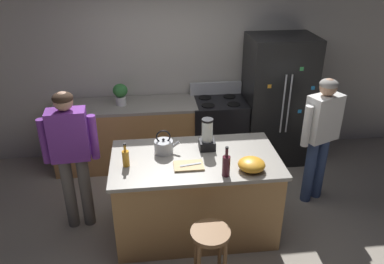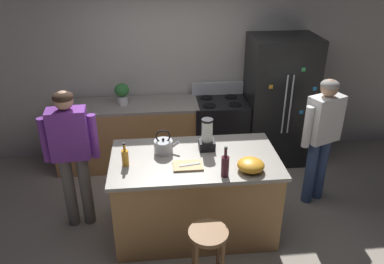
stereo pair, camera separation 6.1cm
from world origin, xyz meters
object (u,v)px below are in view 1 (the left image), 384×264
object	(u,v)px
person_by_sink_right	(321,130)
mixing_bowl	(252,165)
person_by_island_left	(71,149)
potted_plant	(120,93)
bar_stool	(210,244)
blender_appliance	(207,136)
refrigerator	(277,100)
tea_kettle	(164,146)
stove_range	(218,130)
kitchen_island	(195,194)
bottle_soda	(126,158)
chef_knife	(191,165)
bottle_wine	(226,165)
cutting_board	(189,166)

from	to	relation	value
person_by_sink_right	mixing_bowl	size ratio (longest dim) A/B	5.93
person_by_island_left	potted_plant	world-z (taller)	person_by_island_left
person_by_island_left	bar_stool	bearing A→B (deg)	-39.14
blender_appliance	bar_stool	bearing A→B (deg)	-96.67
refrigerator	tea_kettle	size ratio (longest dim) A/B	6.71
refrigerator	stove_range	bearing A→B (deg)	178.32
kitchen_island	stove_range	xyz separation A→B (m)	(0.53, 1.52, 0.01)
kitchen_island	bottle_soda	size ratio (longest dim) A/B	6.89
kitchen_island	stove_range	size ratio (longest dim) A/B	1.57
mixing_bowl	chef_knife	bearing A→B (deg)	167.38
refrigerator	tea_kettle	distance (m)	2.17
blender_appliance	bottle_soda	world-z (taller)	blender_appliance
bar_stool	stove_range	bearing A→B (deg)	78.13
mixing_bowl	person_by_sink_right	bearing A→B (deg)	34.79
bar_stool	blender_appliance	bearing A→B (deg)	83.33
stove_range	bottle_wine	size ratio (longest dim) A/B	3.56
kitchen_island	stove_range	distance (m)	1.61
mixing_bowl	cutting_board	distance (m)	0.63
stove_range	person_by_island_left	size ratio (longest dim) A/B	0.68
cutting_board	chef_knife	size ratio (longest dim) A/B	1.36
kitchen_island	blender_appliance	distance (m)	0.66
kitchen_island	person_by_sink_right	xyz separation A→B (m)	(1.56, 0.42, 0.50)
bottle_wine	person_by_sink_right	bearing A→B (deg)	31.18
person_by_island_left	cutting_board	world-z (taller)	person_by_island_left
stove_range	mixing_bowl	size ratio (longest dim) A/B	4.14
tea_kettle	chef_knife	bearing A→B (deg)	-51.53
bottle_soda	mixing_bowl	world-z (taller)	bottle_soda
bottle_wine	tea_kettle	xyz separation A→B (m)	(-0.57, 0.52, -0.04)
refrigerator	cutting_board	world-z (taller)	refrigerator
cutting_board	potted_plant	bearing A→B (deg)	113.50
bar_stool	tea_kettle	size ratio (longest dim) A/B	2.47
refrigerator	person_by_island_left	world-z (taller)	refrigerator
chef_knife	person_by_island_left	bearing A→B (deg)	151.37
potted_plant	bottle_wine	distance (m)	2.21
potted_plant	bottle_soda	world-z (taller)	potted_plant
person_by_sink_right	chef_knife	world-z (taller)	person_by_sink_right
refrigerator	bar_stool	world-z (taller)	refrigerator
bottle_wine	mixing_bowl	bearing A→B (deg)	14.69
person_by_island_left	bar_stool	xyz separation A→B (m)	(1.34, -1.09, -0.47)
bottle_soda	tea_kettle	bearing A→B (deg)	30.08
stove_range	bottle_soda	distance (m)	2.10
kitchen_island	person_by_island_left	world-z (taller)	person_by_island_left
person_by_sink_right	cutting_board	bearing A→B (deg)	-160.37
bottle_wine	mixing_bowl	distance (m)	0.29
tea_kettle	cutting_board	size ratio (longest dim) A/B	0.92
kitchen_island	bottle_wine	bearing A→B (deg)	-56.28
mixing_bowl	kitchen_island	bearing A→B (deg)	149.76
person_by_sink_right	tea_kettle	size ratio (longest dim) A/B	5.84
person_by_sink_right	blender_appliance	bearing A→B (deg)	-170.24
tea_kettle	chef_knife	distance (m)	0.41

